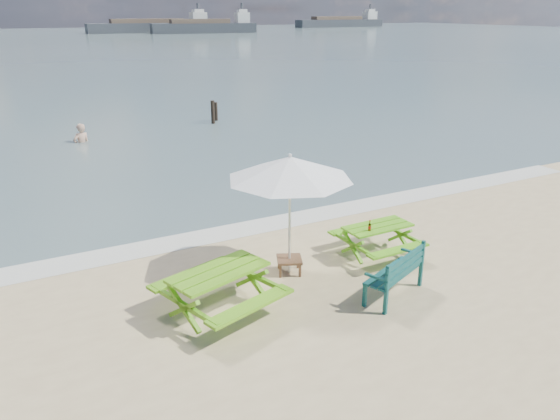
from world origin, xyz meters
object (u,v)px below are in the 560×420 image
picnic_table_left (220,293)px  swimmer (82,147)px  picnic_table_right (377,241)px  beer_bottle (370,227)px  side_table (289,265)px  park_bench (393,282)px  patio_umbrella (290,168)px

picnic_table_left → swimmer: size_ratio=1.25×
picnic_table_right → beer_bottle: beer_bottle is taller
picnic_table_left → beer_bottle: beer_bottle is taller
side_table → beer_bottle: beer_bottle is taller
park_bench → picnic_table_left: bearing=162.9°
park_bench → patio_umbrella: (-1.25, 1.76, 1.95)m
side_table → picnic_table_right: bearing=-5.1°
picnic_table_left → park_bench: size_ratio=1.53×
picnic_table_left → beer_bottle: size_ratio=10.11×
park_bench → side_table: 2.16m
picnic_table_right → swimmer: swimmer is taller
swimmer → side_table: bearing=-83.0°
park_bench → side_table: park_bench is taller
picnic_table_right → park_bench: 1.78m
picnic_table_right → swimmer: (-3.81, 14.35, -0.53)m
picnic_table_right → swimmer: size_ratio=0.88×
picnic_table_left → side_table: picnic_table_left is taller
picnic_table_right → beer_bottle: size_ratio=7.11×
side_table → picnic_table_left: bearing=-156.6°
picnic_table_left → side_table: size_ratio=3.63×
park_bench → swimmer: park_bench is taller
side_table → swimmer: (-1.73, 14.16, -0.36)m
picnic_table_left → patio_umbrella: bearing=23.4°
picnic_table_left → patio_umbrella: (1.85, 0.80, 1.82)m
beer_bottle → side_table: bearing=169.1°
picnic_table_left → swimmer: bearing=89.5°
picnic_table_right → patio_umbrella: (-2.08, 0.18, 1.89)m
patio_umbrella → swimmer: 14.47m
picnic_table_right → side_table: picnic_table_right is taller
park_bench → swimmer: 16.20m
park_bench → beer_bottle: 1.59m
patio_umbrella → swimmer: bearing=97.0°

